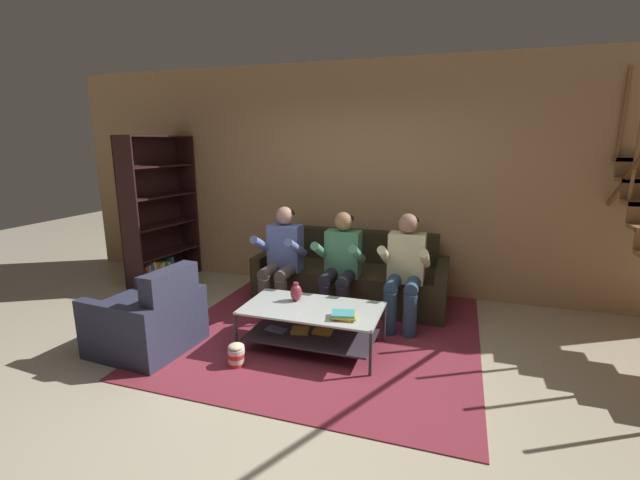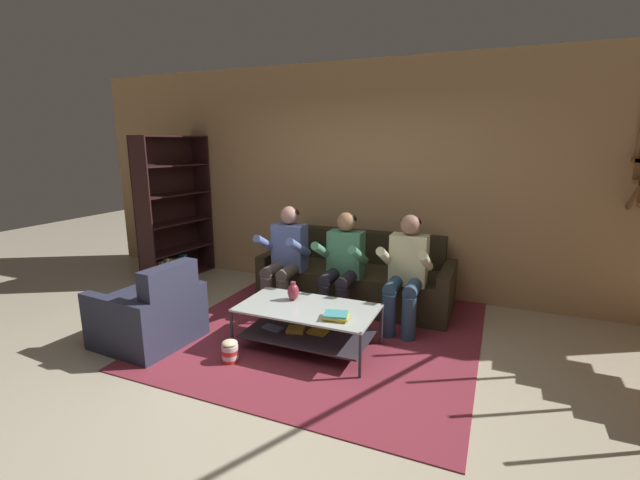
{
  "view_description": "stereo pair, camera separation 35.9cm",
  "coord_description": "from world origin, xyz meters",
  "px_view_note": "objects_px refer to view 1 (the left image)",
  "views": [
    {
      "loc": [
        1.27,
        -2.98,
        1.92
      ],
      "look_at": [
        -0.06,
        1.07,
        0.94
      ],
      "focal_mm": 24.0,
      "sensor_mm": 36.0,
      "label": 1
    },
    {
      "loc": [
        1.61,
        -2.86,
        1.92
      ],
      "look_at": [
        -0.06,
        1.07,
        0.94
      ],
      "focal_mm": 24.0,
      "sensor_mm": 36.0,
      "label": 2
    }
  ],
  "objects_px": {
    "vase": "(296,292)",
    "popcorn_tub": "(236,355)",
    "person_seated_middle": "(340,261)",
    "armchair": "(148,321)",
    "bookshelf": "(156,225)",
    "book_stack": "(344,315)",
    "couch": "(351,279)",
    "person_seated_left": "(282,255)",
    "coffee_table": "(312,321)",
    "person_seated_right": "(405,266)"
  },
  "relations": [
    {
      "from": "vase",
      "to": "popcorn_tub",
      "type": "bearing_deg",
      "value": -116.43
    },
    {
      "from": "person_seated_middle",
      "to": "armchair",
      "type": "distance_m",
      "value": 2.02
    },
    {
      "from": "bookshelf",
      "to": "book_stack",
      "type": "bearing_deg",
      "value": -24.8
    },
    {
      "from": "vase",
      "to": "bookshelf",
      "type": "distance_m",
      "value": 2.77
    },
    {
      "from": "couch",
      "to": "bookshelf",
      "type": "bearing_deg",
      "value": -178.74
    },
    {
      "from": "book_stack",
      "to": "couch",
      "type": "bearing_deg",
      "value": 101.37
    },
    {
      "from": "vase",
      "to": "armchair",
      "type": "xyz_separation_m",
      "value": [
        -1.26,
        -0.6,
        -0.22
      ]
    },
    {
      "from": "couch",
      "to": "vase",
      "type": "relative_size",
      "value": 12.23
    },
    {
      "from": "person_seated_left",
      "to": "armchair",
      "type": "relative_size",
      "value": 1.36
    },
    {
      "from": "person_seated_middle",
      "to": "book_stack",
      "type": "relative_size",
      "value": 4.75
    },
    {
      "from": "person_seated_middle",
      "to": "book_stack",
      "type": "height_order",
      "value": "person_seated_middle"
    },
    {
      "from": "person_seated_left",
      "to": "bookshelf",
      "type": "bearing_deg",
      "value": 167.73
    },
    {
      "from": "vase",
      "to": "bookshelf",
      "type": "xyz_separation_m",
      "value": [
        -2.51,
        1.14,
        0.31
      ]
    },
    {
      "from": "coffee_table",
      "to": "armchair",
      "type": "relative_size",
      "value": 1.46
    },
    {
      "from": "couch",
      "to": "armchair",
      "type": "height_order",
      "value": "couch"
    },
    {
      "from": "person_seated_left",
      "to": "person_seated_middle",
      "type": "bearing_deg",
      "value": -0.2
    },
    {
      "from": "vase",
      "to": "couch",
      "type": "bearing_deg",
      "value": 78.16
    },
    {
      "from": "vase",
      "to": "person_seated_left",
      "type": "bearing_deg",
      "value": 122.6
    },
    {
      "from": "couch",
      "to": "person_seated_right",
      "type": "bearing_deg",
      "value": -36.17
    },
    {
      "from": "person_seated_middle",
      "to": "book_stack",
      "type": "xyz_separation_m",
      "value": [
        0.3,
        -0.96,
        -0.21
      ]
    },
    {
      "from": "couch",
      "to": "bookshelf",
      "type": "relative_size",
      "value": 1.13
    },
    {
      "from": "person_seated_right",
      "to": "vase",
      "type": "bearing_deg",
      "value": -143.81
    },
    {
      "from": "person_seated_middle",
      "to": "person_seated_left",
      "type": "bearing_deg",
      "value": 179.8
    },
    {
      "from": "person_seated_middle",
      "to": "popcorn_tub",
      "type": "distance_m",
      "value": 1.54
    },
    {
      "from": "couch",
      "to": "book_stack",
      "type": "bearing_deg",
      "value": -78.63
    },
    {
      "from": "person_seated_left",
      "to": "popcorn_tub",
      "type": "height_order",
      "value": "person_seated_left"
    },
    {
      "from": "couch",
      "to": "coffee_table",
      "type": "xyz_separation_m",
      "value": [
        -0.05,
        -1.32,
        -0.01
      ]
    },
    {
      "from": "person_seated_right",
      "to": "coffee_table",
      "type": "distance_m",
      "value": 1.17
    },
    {
      "from": "book_stack",
      "to": "popcorn_tub",
      "type": "height_order",
      "value": "book_stack"
    },
    {
      "from": "couch",
      "to": "armchair",
      "type": "distance_m",
      "value": 2.36
    },
    {
      "from": "couch",
      "to": "armchair",
      "type": "xyz_separation_m",
      "value": [
        -1.51,
        -1.81,
        -0.01
      ]
    },
    {
      "from": "bookshelf",
      "to": "popcorn_tub",
      "type": "distance_m",
      "value": 2.91
    },
    {
      "from": "person_seated_middle",
      "to": "popcorn_tub",
      "type": "bearing_deg",
      "value": -113.16
    },
    {
      "from": "vase",
      "to": "armchair",
      "type": "bearing_deg",
      "value": -154.47
    },
    {
      "from": "couch",
      "to": "person_seated_right",
      "type": "height_order",
      "value": "person_seated_right"
    },
    {
      "from": "couch",
      "to": "coffee_table",
      "type": "relative_size",
      "value": 1.76
    },
    {
      "from": "person_seated_middle",
      "to": "coffee_table",
      "type": "bearing_deg",
      "value": -93.75
    },
    {
      "from": "person_seated_left",
      "to": "person_seated_middle",
      "type": "relative_size",
      "value": 1.02
    },
    {
      "from": "couch",
      "to": "coffee_table",
      "type": "height_order",
      "value": "couch"
    },
    {
      "from": "person_seated_left",
      "to": "bookshelf",
      "type": "xyz_separation_m",
      "value": [
        -2.06,
        0.45,
        0.15
      ]
    },
    {
      "from": "vase",
      "to": "person_seated_middle",
      "type": "bearing_deg",
      "value": 69.98
    },
    {
      "from": "person_seated_middle",
      "to": "person_seated_right",
      "type": "distance_m",
      "value": 0.7
    },
    {
      "from": "person_seated_left",
      "to": "book_stack",
      "type": "xyz_separation_m",
      "value": [
        0.99,
        -0.96,
        -0.22
      ]
    },
    {
      "from": "book_stack",
      "to": "armchair",
      "type": "relative_size",
      "value": 0.28
    },
    {
      "from": "popcorn_tub",
      "to": "armchair",
      "type": "bearing_deg",
      "value": 177.92
    },
    {
      "from": "coffee_table",
      "to": "bookshelf",
      "type": "relative_size",
      "value": 0.64
    },
    {
      "from": "person_seated_middle",
      "to": "armchair",
      "type": "height_order",
      "value": "person_seated_middle"
    },
    {
      "from": "couch",
      "to": "person_seated_left",
      "type": "distance_m",
      "value": 0.94
    },
    {
      "from": "popcorn_tub",
      "to": "book_stack",
      "type": "bearing_deg",
      "value": 23.06
    },
    {
      "from": "vase",
      "to": "armchair",
      "type": "height_order",
      "value": "armchair"
    }
  ]
}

